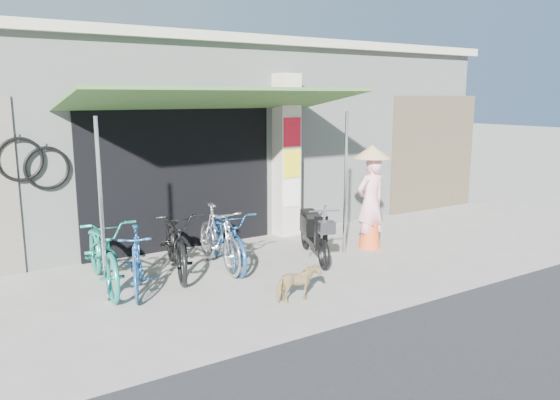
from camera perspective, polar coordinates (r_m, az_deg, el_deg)
ground at (r=8.08m, az=5.07°, el=-7.97°), size 80.00×80.00×0.00m
bicycle_shop at (r=12.10m, az=-9.77°, el=7.05°), size 12.30×5.30×3.66m
shop_pillar at (r=10.20m, az=0.60°, el=4.64°), size 0.42×0.44×3.00m
awning at (r=8.55m, az=-6.35°, el=10.20°), size 4.60×1.88×2.72m
neighbour_right at (r=13.04m, az=15.73°, el=4.71°), size 2.60×0.06×2.60m
bike_teal at (r=7.83m, az=-17.97°, el=-5.12°), size 0.85×2.01×1.03m
bike_blue at (r=7.55m, az=-14.75°, el=-6.17°), size 0.87×1.51×0.87m
bike_black at (r=8.22m, az=-10.79°, el=-4.18°), size 1.09×1.99×0.99m
bike_silver at (r=8.34m, az=-6.44°, el=-3.88°), size 0.58×1.66×0.98m
bike_navy at (r=8.43m, az=-5.60°, el=-3.92°), size 0.85×1.81×0.92m
street_dog at (r=7.04m, az=1.89°, el=-8.72°), size 0.59×0.29×0.48m
moped at (r=8.82m, az=3.55°, el=-3.48°), size 0.76×1.56×0.92m
nun at (r=9.47m, az=9.47°, el=0.23°), size 0.64×0.64×1.78m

